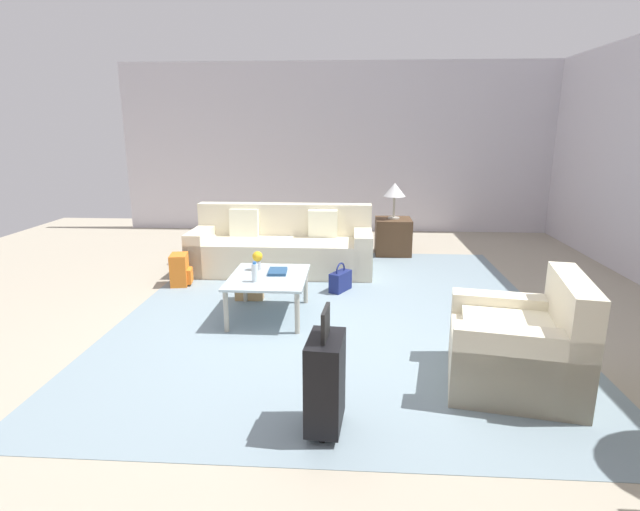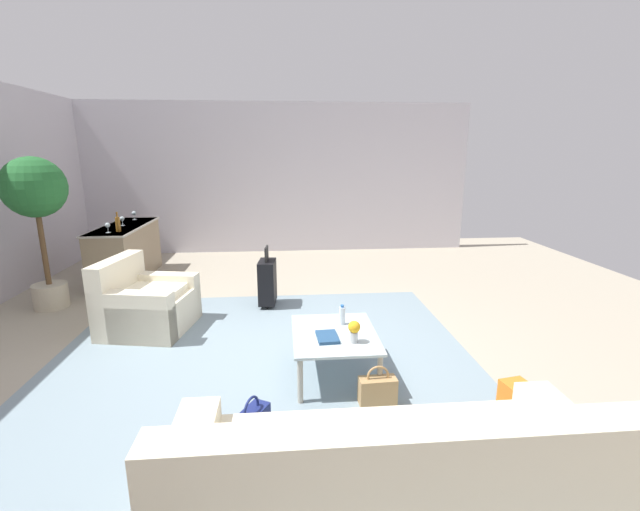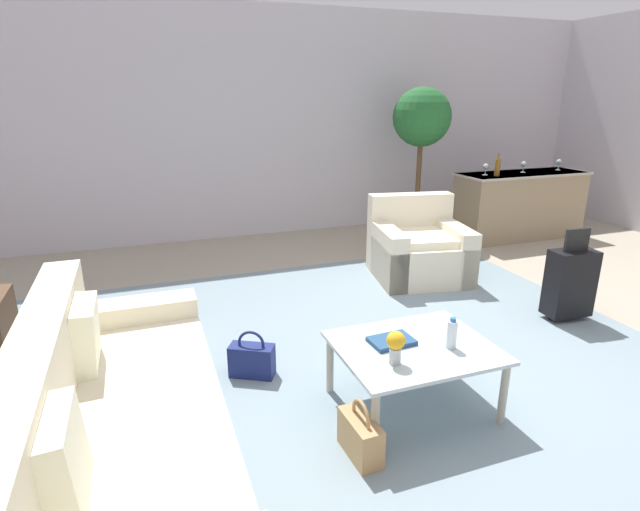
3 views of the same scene
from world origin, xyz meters
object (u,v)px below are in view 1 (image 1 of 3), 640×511
object	(u,v)px
coffee_table	(268,281)
handbag_tan	(249,289)
water_bottle	(255,272)
coffee_table_book	(278,271)
table_lamp	(395,191)
suitcase_black	(325,380)
side_table	(393,236)
handbag_navy	(340,281)
couch	(283,248)
armchair	(524,349)
backpack_orange	(180,270)
flower_vase	(258,259)

from	to	relation	value
coffee_table	handbag_tan	bearing A→B (deg)	-148.32
water_bottle	coffee_table_book	world-z (taller)	water_bottle
table_lamp	suitcase_black	distance (m)	4.91
side_table	handbag_navy	world-z (taller)	side_table
coffee_table_book	handbag_navy	bearing A→B (deg)	136.67
coffee_table	table_lamp	size ratio (longest dim) A/B	1.75
couch	suitcase_black	world-z (taller)	couch
couch	coffee_table	distance (m)	1.80
coffee_table	water_bottle	xyz separation A→B (m)	(0.20, -0.10, 0.15)
armchair	handbag_tan	bearing A→B (deg)	-126.24
coffee_table	backpack_orange	xyz separation A→B (m)	(-1.00, -1.29, -0.20)
backpack_orange	suitcase_black	bearing A→B (deg)	33.54
side_table	handbag_tan	size ratio (longest dim) A/B	1.56
couch	table_lamp	bearing A→B (deg)	122.02
suitcase_black	handbag_tan	xyz separation A→B (m)	(-2.51, -1.01, -0.23)
water_bottle	coffee_table_book	size ratio (longest dim) A/B	0.74
coffee_table	flower_vase	distance (m)	0.32
coffee_table	handbag_navy	size ratio (longest dim) A/B	2.71
couch	side_table	world-z (taller)	couch
water_bottle	table_lamp	size ratio (longest dim) A/B	0.37
coffee_table_book	suitcase_black	world-z (taller)	suitcase_black
flower_vase	handbag_tan	distance (m)	0.55
armchair	coffee_table	world-z (taller)	armchair
armchair	table_lamp	xyz separation A→B (m)	(-4.11, -0.67, 0.69)
handbag_tan	water_bottle	bearing A→B (deg)	16.77
suitcase_black	handbag_tan	world-z (taller)	suitcase_black
water_bottle	suitcase_black	bearing A→B (deg)	23.96
armchair	table_lamp	world-z (taller)	table_lamp
coffee_table_book	handbag_navy	world-z (taller)	coffee_table_book
table_lamp	handbag_tan	size ratio (longest dim) A/B	1.55
handbag_tan	table_lamp	bearing A→B (deg)	141.66
suitcase_black	handbag_tan	distance (m)	2.71
handbag_navy	backpack_orange	xyz separation A→B (m)	(-0.11, -2.02, 0.06)
side_table	handbag_navy	distance (m)	2.06
couch	handbag_navy	xyz separation A→B (m)	(0.91, 0.83, -0.17)
couch	armchair	size ratio (longest dim) A/B	2.21
handbag_navy	backpack_orange	distance (m)	2.02
couch	coffee_table	world-z (taller)	couch
handbag_tan	backpack_orange	world-z (taller)	backpack_orange
water_bottle	coffee_table_book	distance (m)	0.38
armchair	water_bottle	bearing A→B (deg)	-116.11
armchair	handbag_navy	size ratio (longest dim) A/B	3.10
couch	handbag_tan	size ratio (longest dim) A/B	6.86
flower_vase	table_lamp	world-z (taller)	table_lamp
side_table	suitcase_black	world-z (taller)	suitcase_black
coffee_table	handbag_navy	world-z (taller)	coffee_table
couch	coffee_table	size ratio (longest dim) A/B	2.53
side_table	handbag_tan	distance (m)	2.93
handbag_navy	coffee_table_book	bearing A→B (deg)	-39.94
water_bottle	coffee_table_book	bearing A→B (deg)	150.64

